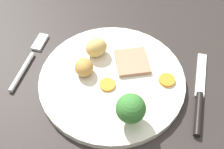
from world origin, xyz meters
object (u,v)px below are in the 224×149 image
object	(u,v)px
carrot_coin_back	(167,80)
fork	(30,59)
carrot_coin_front	(107,85)
knife	(199,98)
dinner_plate	(112,80)
roast_potato_right	(96,47)
meat_slice_main	(132,62)
broccoli_floret	(131,109)
roast_potato_left	(84,67)

from	to	relation	value
carrot_coin_back	fork	world-z (taller)	carrot_coin_back
carrot_coin_front	knife	distance (cm)	16.57
carrot_coin_back	dinner_plate	bearing A→B (deg)	-171.41
dinner_plate	carrot_coin_back	size ratio (longest dim) A/B	9.20
roast_potato_right	carrot_coin_front	bearing A→B (deg)	-61.23
meat_slice_main	roast_potato_right	distance (cm)	7.37
dinner_plate	meat_slice_main	bearing A→B (deg)	55.65
meat_slice_main	broccoli_floret	bearing A→B (deg)	-81.45
meat_slice_main	roast_potato_left	distance (cm)	9.24
carrot_coin_front	knife	bearing A→B (deg)	5.38
dinner_plate	roast_potato_right	xyz separation A→B (cm)	(-4.25, 5.11, 2.51)
broccoli_floret	roast_potato_left	bearing A→B (deg)	141.57
knife	fork	bearing A→B (deg)	87.60
roast_potato_right	fork	xyz separation A→B (cm)	(-12.86, -3.31, -2.82)
roast_potato_right	meat_slice_main	bearing A→B (deg)	-6.47
carrot_coin_front	meat_slice_main	bearing A→B (deg)	61.18
carrot_coin_back	broccoli_floret	distance (cm)	11.05
carrot_coin_back	meat_slice_main	bearing A→B (deg)	157.97
broccoli_floret	fork	bearing A→B (deg)	156.34
broccoli_floret	knife	bearing A→B (deg)	33.63
dinner_plate	carrot_coin_back	world-z (taller)	carrot_coin_back
broccoli_floret	knife	distance (cm)	14.22
roast_potato_left	knife	size ratio (longest dim) A/B	0.20
meat_slice_main	fork	xyz separation A→B (cm)	(-20.05, -2.50, -1.41)
broccoli_floret	roast_potato_right	bearing A→B (deg)	124.94
meat_slice_main	carrot_coin_front	size ratio (longest dim) A/B	2.19
carrot_coin_front	carrot_coin_back	world-z (taller)	carrot_coin_back
roast_potato_left	fork	xyz separation A→B (cm)	(-11.86, 1.64, -2.53)
dinner_plate	meat_slice_main	world-z (taller)	meat_slice_main
fork	broccoli_floret	bearing A→B (deg)	-110.97
carrot_coin_front	fork	size ratio (longest dim) A/B	0.19
roast_potato_left	carrot_coin_back	xyz separation A→B (cm)	(15.12, 1.33, -1.24)
carrot_coin_back	knife	size ratio (longest dim) A/B	0.16
dinner_plate	meat_slice_main	distance (cm)	5.32
dinner_plate	meat_slice_main	xyz separation A→B (cm)	(2.94, 4.29, 1.10)
roast_potato_right	carrot_coin_front	size ratio (longest dim) A/B	1.47
carrot_coin_back	roast_potato_right	bearing A→B (deg)	165.62
meat_slice_main	knife	distance (cm)	13.92
dinner_plate	knife	bearing A→B (deg)	-1.04
carrot_coin_front	knife	world-z (taller)	carrot_coin_front
carrot_coin_front	carrot_coin_back	bearing A→B (deg)	17.91
dinner_plate	broccoli_floret	xyz separation A→B (cm)	(4.75, -7.78, 4.13)
dinner_plate	knife	world-z (taller)	dinner_plate
dinner_plate	carrot_coin_back	bearing A→B (deg)	8.59
broccoli_floret	fork	world-z (taller)	broccoli_floret
carrot_coin_front	fork	world-z (taller)	carrot_coin_front
roast_potato_right	carrot_coin_front	xyz separation A→B (cm)	(3.81, -6.95, -1.59)
carrot_coin_front	broccoli_floret	bearing A→B (deg)	-48.86
roast_potato_left	knife	bearing A→B (deg)	-1.21
roast_potato_left	fork	bearing A→B (deg)	172.14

